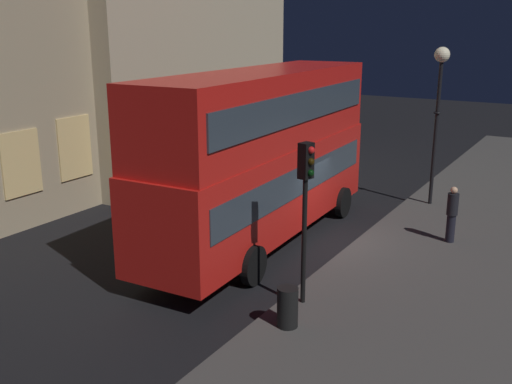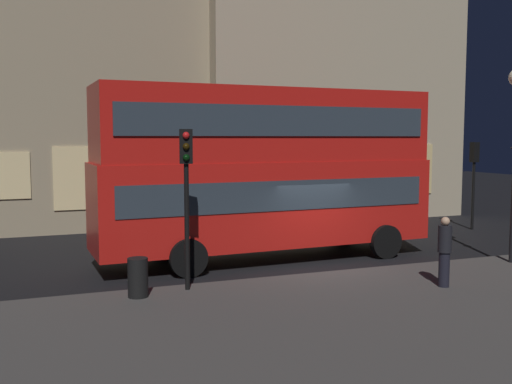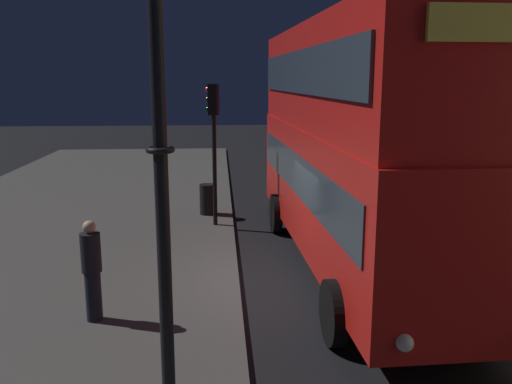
# 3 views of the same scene
# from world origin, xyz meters

# --- Properties ---
(ground_plane) EXTENTS (80.00, 80.00, 0.00)m
(ground_plane) POSITION_xyz_m (0.00, 0.00, 0.00)
(ground_plane) COLOR black
(sidewalk_slab) EXTENTS (44.00, 9.87, 0.12)m
(sidewalk_slab) POSITION_xyz_m (0.00, -5.72, 0.06)
(sidewalk_slab) COLOR #423F3D
(sidewalk_slab) RESTS_ON ground
(building_with_clock) EXTENTS (14.58, 7.58, 19.60)m
(building_with_clock) POSITION_xyz_m (-4.17, 13.01, 9.80)
(building_with_clock) COLOR tan
(building_with_clock) RESTS_ON ground
(building_plain_facade) EXTENTS (12.97, 8.34, 18.67)m
(building_plain_facade) POSITION_xyz_m (5.80, 12.46, 9.33)
(building_plain_facade) COLOR tan
(building_plain_facade) RESTS_ON ground
(double_decker_bus) EXTENTS (11.05, 3.22, 5.43)m
(double_decker_bus) POSITION_xyz_m (-1.07, 1.86, 3.04)
(double_decker_bus) COLOR red
(double_decker_bus) RESTS_ON ground
(traffic_light_near_kerb) EXTENTS (0.37, 0.39, 4.01)m
(traffic_light_near_kerb) POSITION_xyz_m (-4.48, -1.32, 3.00)
(traffic_light_near_kerb) COLOR black
(traffic_light_near_kerb) RESTS_ON sidewalk_slab
(traffic_light_far_side) EXTENTS (0.34, 0.37, 3.74)m
(traffic_light_far_side) POSITION_xyz_m (9.54, 4.52, 2.70)
(traffic_light_far_side) COLOR black
(traffic_light_far_side) RESTS_ON ground
(pedestrian) EXTENTS (0.35, 0.35, 1.80)m
(pedestrian) POSITION_xyz_m (1.72, -3.39, 1.05)
(pedestrian) COLOR black
(pedestrian) RESTS_ON sidewalk_slab
(litter_bin) EXTENTS (0.48, 0.48, 0.94)m
(litter_bin) POSITION_xyz_m (-5.75, -1.56, 0.59)
(litter_bin) COLOR black
(litter_bin) RESTS_ON sidewalk_slab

